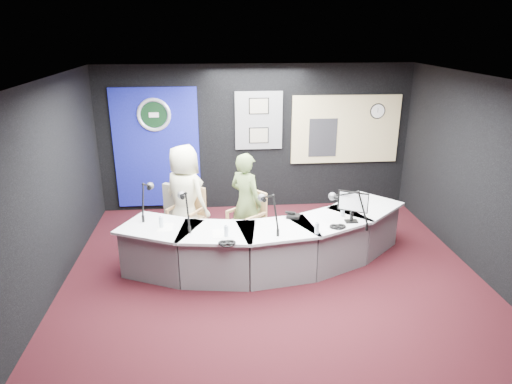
{
  "coord_description": "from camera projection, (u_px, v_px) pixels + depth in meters",
  "views": [
    {
      "loc": [
        -0.78,
        -5.59,
        3.43
      ],
      "look_at": [
        -0.2,
        0.8,
        1.1
      ],
      "focal_mm": 32.0,
      "sensor_mm": 36.0,
      "label": 1
    }
  ],
  "objects": [
    {
      "name": "headphones_near",
      "position": [
        338.0,
        226.0,
        6.46
      ],
      "size": [
        0.2,
        0.2,
        0.03
      ],
      "primitive_type": "torus",
      "color": "black",
      "rests_on": "broadcast_desk"
    },
    {
      "name": "wall_left",
      "position": [
        41.0,
        198.0,
        5.74
      ],
      "size": [
        0.02,
        6.0,
        2.8
      ],
      "primitive_type": "cube",
      "color": "black",
      "rests_on": "ground"
    },
    {
      "name": "computer_monitor",
      "position": [
        353.0,
        201.0,
        6.54
      ],
      "size": [
        0.37,
        0.22,
        0.28
      ],
      "primitive_type": "cube",
      "rotation": [
        0.0,
        0.0,
        -0.51
      ],
      "color": "black",
      "rests_on": "broadcast_desk"
    },
    {
      "name": "boom_mic_c",
      "position": [
        270.0,
        208.0,
        6.38
      ],
      "size": [
        0.28,
        0.72,
        0.6
      ],
      "primitive_type": null,
      "color": "black",
      "rests_on": "broadcast_desk"
    },
    {
      "name": "person_woman",
      "position": [
        246.0,
        202.0,
        7.24
      ],
      "size": [
        0.69,
        0.69,
        1.61
      ],
      "primitive_type": "imported",
      "rotation": [
        0.0,
        0.0,
        2.37
      ],
      "color": "#5F753D",
      "rests_on": "ground"
    },
    {
      "name": "paper_stack",
      "position": [
        165.0,
        227.0,
        6.47
      ],
      "size": [
        0.21,
        0.3,
        0.0
      ],
      "primitive_type": "cube",
      "rotation": [
        0.0,
        0.0,
        -0.0
      ],
      "color": "white",
      "rests_on": "broadcast_desk"
    },
    {
      "name": "boom_mic_d",
      "position": [
        350.0,
        204.0,
        6.49
      ],
      "size": [
        0.51,
        0.61,
        0.6
      ],
      "primitive_type": null,
      "color": "black",
      "rests_on": "broadcast_desk"
    },
    {
      "name": "boom_mic_a",
      "position": [
        146.0,
        195.0,
        6.84
      ],
      "size": [
        0.17,
        0.74,
        0.6
      ],
      "primitive_type": null,
      "color": "black",
      "rests_on": "broadcast_desk"
    },
    {
      "name": "equipment_rack",
      "position": [
        323.0,
        138.0,
        8.86
      ],
      "size": [
        0.55,
        0.02,
        0.75
      ],
      "primitive_type": "cube",
      "color": "black",
      "rests_on": "booth_window_frame"
    },
    {
      "name": "wall_right",
      "position": [
        493.0,
        184.0,
        6.25
      ],
      "size": [
        0.02,
        6.0,
        2.8
      ],
      "primitive_type": "cube",
      "color": "black",
      "rests_on": "ground"
    },
    {
      "name": "pinboard",
      "position": [
        259.0,
        121.0,
        8.66
      ],
      "size": [
        0.9,
        0.04,
        1.1
      ],
      "primitive_type": "cube",
      "color": "slate",
      "rests_on": "wall_back"
    },
    {
      "name": "booth_glow",
      "position": [
        346.0,
        129.0,
        8.86
      ],
      "size": [
        2.0,
        0.02,
        1.2
      ],
      "primitive_type": "cube",
      "color": "beige",
      "rests_on": "booth_window_frame"
    },
    {
      "name": "person_man",
      "position": [
        185.0,
        196.0,
        7.37
      ],
      "size": [
        0.99,
        0.95,
        1.7
      ],
      "primitive_type": "imported",
      "rotation": [
        0.0,
        0.0,
        2.45
      ],
      "color": "beige",
      "rests_on": "ground"
    },
    {
      "name": "ground",
      "position": [
        275.0,
        283.0,
        6.47
      ],
      "size": [
        6.0,
        6.0,
        0.0
      ],
      "primitive_type": "plane",
      "color": "black",
      "rests_on": "ground"
    },
    {
      "name": "wall_clock",
      "position": [
        378.0,
        111.0,
        8.77
      ],
      "size": [
        0.28,
        0.01,
        0.28
      ],
      "primitive_type": "cylinder",
      "rotation": [
        1.57,
        0.0,
        0.0
      ],
      "color": "white",
      "rests_on": "booth_window_frame"
    },
    {
      "name": "broadcast_desk",
      "position": [
        267.0,
        243.0,
        6.85
      ],
      "size": [
        4.5,
        1.9,
        0.75
      ],
      "primitive_type": null,
      "color": "silver",
      "rests_on": "ground"
    },
    {
      "name": "backdrop_panel",
      "position": [
        157.0,
        149.0,
        8.66
      ],
      "size": [
        1.6,
        0.05,
        2.3
      ],
      "primitive_type": "cube",
      "color": "navy",
      "rests_on": "wall_back"
    },
    {
      "name": "seal_center",
      "position": [
        154.0,
        115.0,
        8.41
      ],
      "size": [
        0.48,
        0.01,
        0.48
      ],
      "primitive_type": "cylinder",
      "rotation": [
        1.57,
        0.0,
        0.0
      ],
      "color": "black",
      "rests_on": "backdrop_panel"
    },
    {
      "name": "headphones_far",
      "position": [
        227.0,
        243.0,
        5.96
      ],
      "size": [
        0.22,
        0.22,
        0.04
      ],
      "primitive_type": "torus",
      "color": "black",
      "rests_on": "broadcast_desk"
    },
    {
      "name": "boom_mic_b",
      "position": [
        185.0,
        205.0,
        6.47
      ],
      "size": [
        0.25,
        0.73,
        0.6
      ],
      "primitive_type": null,
      "color": "black",
      "rests_on": "broadcast_desk"
    },
    {
      "name": "ceiling",
      "position": [
        278.0,
        82.0,
        5.52
      ],
      "size": [
        6.0,
        6.0,
        0.02
      ],
      "primitive_type": "cube",
      "color": "silver",
      "rests_on": "ground"
    },
    {
      "name": "wall_back",
      "position": [
        256.0,
        138.0,
        8.8
      ],
      "size": [
        6.0,
        0.02,
        2.8
      ],
      "primitive_type": "cube",
      "color": "black",
      "rests_on": "ground"
    },
    {
      "name": "framed_photo_lower",
      "position": [
        259.0,
        135.0,
        8.73
      ],
      "size": [
        0.34,
        0.02,
        0.27
      ],
      "primitive_type": "cube",
      "color": "gray",
      "rests_on": "pinboard"
    },
    {
      "name": "water_bottles",
      "position": [
        256.0,
        221.0,
        6.44
      ],
      "size": [
        2.73,
        0.64,
        0.18
      ],
      "primitive_type": null,
      "color": "silver",
      "rests_on": "broadcast_desk"
    },
    {
      "name": "desk_phone",
      "position": [
        293.0,
        216.0,
        6.79
      ],
      "size": [
        0.23,
        0.2,
        0.05
      ],
      "primitive_type": "cube",
      "rotation": [
        0.0,
        0.0,
        -0.36
      ],
      "color": "black",
      "rests_on": "broadcast_desk"
    },
    {
      "name": "framed_photo_upper",
      "position": [
        259.0,
        106.0,
        8.53
      ],
      "size": [
        0.34,
        0.02,
        0.27
      ],
      "primitive_type": "cube",
      "color": "gray",
      "rests_on": "pinboard"
    },
    {
      "name": "booth_window_frame",
      "position": [
        346.0,
        129.0,
        8.87
      ],
      "size": [
        2.12,
        0.06,
        1.32
      ],
      "primitive_type": "cube",
      "color": "#CDB980",
      "rests_on": "wall_back"
    },
    {
      "name": "notepad",
      "position": [
        220.0,
        234.0,
        6.27
      ],
      "size": [
        0.22,
        0.31,
        0.0
      ],
      "primitive_type": "cube",
      "rotation": [
        0.0,
        0.0,
        0.04
      ],
      "color": "white",
      "rests_on": "broadcast_desk"
    },
    {
      "name": "agency_seal",
      "position": [
        154.0,
        115.0,
        8.4
      ],
      "size": [
        0.63,
        0.07,
        0.63
      ],
      "primitive_type": "torus",
      "rotation": [
        1.57,
        0.0,
        0.0
      ],
      "color": "silver",
      "rests_on": "backdrop_panel"
    },
    {
      "name": "wall_front",
      "position": [
        334.0,
        336.0,
        3.19
      ],
      "size": [
        6.0,
        0.02,
        2.8
      ],
      "primitive_type": "cube",
      "color": "black",
      "rests_on": "ground"
    },
    {
      "name": "draped_jacket",
      "position": [
        177.0,
        205.0,
        7.63
      ],
      "size": [
        0.47,
        0.36,
        0.7
      ],
      "primitive_type": "cube",
      "rotation": [
        0.0,
        0.0,
        -0.58
      ],
      "color": "gray",
      "rests_on": "armchair_left"
    },
    {
      "name": "armchair_left",
      "position": [
        186.0,
        216.0,
        7.48
      ],
      "size": [
        0.79,
        0.79,
        1.02
      ],
      "primitive_type": null,
      "rotation": [
        0.0,
        0.0,
        -0.58
      ],
      "color": "tan",
      "rests_on": "ground"
    },
    {
      "name": "armchair_right",
      "position": [
        246.0,
        224.0,
        7.37
      ],
      "size": [
        0.68,
        0.68,
        0.86
      ],
      "primitive_type": null,
      "rotation": [
        0.0,
        0.0,
        -0.89
      ],
      "color": "tan",
      "rests_on": "ground"
    }
  ]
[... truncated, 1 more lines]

